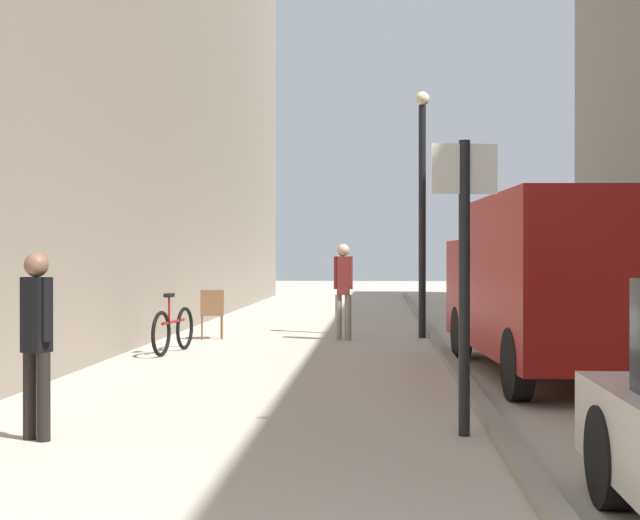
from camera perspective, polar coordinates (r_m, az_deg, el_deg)
The scene contains 9 objects.
ground_plane at distance 14.12m, azimuth 1.74°, elevation -6.17°, with size 80.00×80.00×0.00m, color #A8A093.
kerb_strip at distance 14.14m, azimuth 8.19°, elevation -5.92°, with size 0.16×40.00×0.12m, color gray.
pedestrian_main_foreground at distance 16.06m, azimuth 1.57°, elevation -1.65°, with size 0.36×0.24×1.81m.
pedestrian_mid_block at distance 7.72m, azimuth -18.42°, elevation -4.59°, with size 0.30×0.24×1.61m.
delivery_van at distance 11.59m, azimuth 15.31°, elevation -1.38°, with size 2.32×5.59×2.32m.
street_sign_post at distance 7.60m, azimuth 9.62°, elevation -0.01°, with size 0.59×0.16×2.60m.
lamp_post at distance 16.61m, azimuth 6.85°, elevation 4.20°, with size 0.28×0.28×4.76m.
bicycle_leaning at distance 14.15m, azimuth -9.78°, elevation -4.61°, with size 0.29×1.76×0.98m.
cafe_chair_near_window at distance 16.36m, azimuth -7.23°, elevation -3.37°, with size 0.52×0.52×0.94m.
Camera 1 is at (0.54, -2.02, 1.58)m, focal length 47.87 mm.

